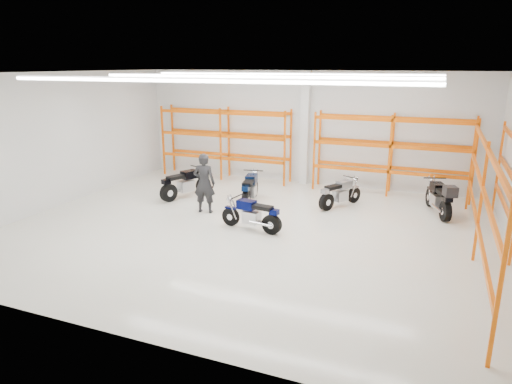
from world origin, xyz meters
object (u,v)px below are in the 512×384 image
at_px(motorcycle_back_b, 250,189).
at_px(standing_man, 204,183).
at_px(structural_column, 305,129).
at_px(motorcycle_back_a, 184,184).
at_px(motorcycle_main, 253,215).
at_px(motorcycle_back_c, 339,194).
at_px(motorcycle_back_d, 440,199).

bearing_deg(motorcycle_back_b, standing_man, -123.30).
bearing_deg(structural_column, motorcycle_back_a, -133.15).
xyz_separation_m(motorcycle_main, motorcycle_back_a, (-3.63, 2.20, 0.05)).
distance_m(motorcycle_back_a, motorcycle_back_b, 2.50).
height_order(motorcycle_back_b, motorcycle_back_c, motorcycle_back_b).
relative_size(standing_man, structural_column, 0.44).
distance_m(standing_man, structural_column, 5.42).
bearing_deg(structural_column, motorcycle_back_d, -24.41).
relative_size(motorcycle_back_a, motorcycle_back_c, 1.16).
distance_m(motorcycle_back_d, standing_man, 7.63).
height_order(motorcycle_back_c, standing_man, standing_man).
distance_m(motorcycle_back_a, structural_column, 5.35).
height_order(motorcycle_back_b, structural_column, structural_column).
height_order(motorcycle_main, motorcycle_back_a, motorcycle_back_a).
xyz_separation_m(motorcycle_back_a, motorcycle_back_d, (8.69, 1.32, 0.06)).
bearing_deg(structural_column, motorcycle_back_b, -106.12).
distance_m(motorcycle_back_c, structural_column, 3.81).
bearing_deg(motorcycle_back_a, standing_man, -38.75).
bearing_deg(motorcycle_back_c, standing_man, -151.05).
distance_m(motorcycle_back_d, structural_column, 5.98).
bearing_deg(structural_column, motorcycle_back_c, -53.07).
xyz_separation_m(motorcycle_back_d, standing_man, (-7.19, -2.52, 0.42)).
relative_size(motorcycle_main, motorcycle_back_a, 0.95).
relative_size(motorcycle_main, motorcycle_back_d, 0.88).
bearing_deg(motorcycle_back_b, motorcycle_back_c, 13.17).
bearing_deg(motorcycle_back_b, motorcycle_back_d, 9.30).
distance_m(motorcycle_main, motorcycle_back_c, 3.70).
xyz_separation_m(motorcycle_main, motorcycle_back_b, (-1.15, 2.50, 0.04)).
xyz_separation_m(standing_man, structural_column, (1.97, 4.89, 1.26)).
bearing_deg(motorcycle_back_c, motorcycle_main, -119.98).
distance_m(motorcycle_main, standing_man, 2.42).
height_order(motorcycle_back_a, motorcycle_back_b, motorcycle_back_a).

